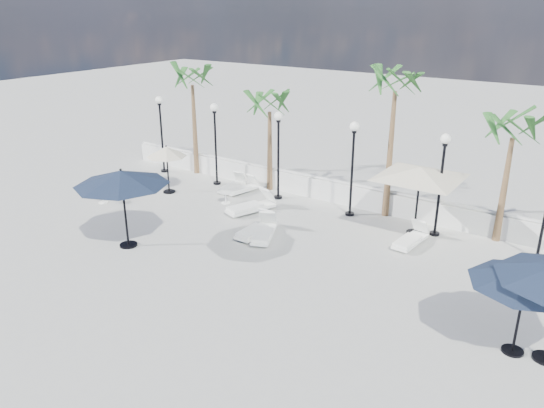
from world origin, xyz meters
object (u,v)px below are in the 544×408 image
Objects in this scene: lounger_0 at (233,186)px; parasol_cream_small at (166,152)px; lounger_3 at (256,229)px; parasol_navy_left at (121,178)px; lounger_4 at (264,232)px; parasol_navy_mid at (527,277)px; lounger_1 at (242,188)px; lounger_2 at (251,206)px; parasol_cream_sq_a at (421,167)px; lounger_5 at (411,239)px.

parasol_cream_small reaches higher than lounger_0.
parasol_cream_small is at bearing 165.12° from lounger_3.
lounger_0 is at bearing 95.39° from parasol_navy_left.
lounger_4 is 0.76× the size of parasol_navy_mid.
lounger_1 is 0.92× the size of lounger_3.
lounger_1 is 0.82× the size of parasol_cream_small.
lounger_3 is (3.30, -3.45, 0.03)m from lounger_1.
parasol_navy_left reaches higher than parasol_navy_mid.
parasol_navy_mid reaches higher than lounger_4.
parasol_navy_left reaches higher than lounger_1.
parasol_cream_sq_a is at bearing 34.49° from lounger_2.
lounger_3 reaches higher than lounger_4.
parasol_cream_small is (-2.77, -1.85, 1.66)m from lounger_1.
lounger_2 reaches higher than lounger_3.
lounger_4 is at bearing -141.44° from parasol_cream_sq_a.
lounger_4 is (4.25, -3.53, 0.02)m from lounger_0.
lounger_4 is (3.71, -3.53, 0.03)m from lounger_1.
lounger_3 is 0.60× the size of parasol_navy_left.
parasol_cream_small reaches higher than lounger_1.
lounger_1 is at bearing 177.89° from lounger_5.
lounger_3 is 0.34× the size of parasol_cream_sq_a.
parasol_navy_left reaches higher than lounger_0.
parasol_navy_mid is at bearing -30.31° from lounger_0.
parasol_cream_small is at bearing -158.74° from lounger_2.
parasol_cream_sq_a is (8.65, -0.02, 2.36)m from lounger_0.
parasol_cream_sq_a is at bearing 40.22° from parasol_navy_left.
lounger_1 is 4.78m from lounger_3.
parasol_navy_left is at bearing -174.66° from parasol_navy_mid.
parasol_cream_sq_a is (-0.24, 1.05, 2.35)m from lounger_5.
parasol_navy_mid is (4.34, -4.55, 1.87)m from lounger_5.
lounger_0 is at bearing 39.77° from parasol_cream_small.
parasol_navy_mid is at bearing -13.15° from lounger_3.
parasol_cream_small is (-2.23, -1.85, 1.66)m from lounger_0.
parasol_navy_left is at bearing -59.85° from parasol_cream_small.
parasol_navy_left is 1.48× the size of parasol_cream_small.
lounger_2 is 1.15× the size of lounger_3.
lounger_1 is at bearing 155.62° from lounger_2.
lounger_0 is 0.81× the size of lounger_2.
lounger_3 is at bearing -29.22° from lounger_2.
lounger_1 is (0.54, -0.00, -0.00)m from lounger_0.
lounger_0 is 2.88m from lounger_2.
lounger_1 is 0.32× the size of parasol_cream_sq_a.
lounger_4 is 6.10m from parasol_cream_sq_a.
lounger_5 is at bearing 4.62° from lounger_1.
lounger_1 is 5.12m from lounger_4.
parasol_cream_sq_a is at bearing 129.32° from parasol_navy_mid.
lounger_1 is 2.47m from lounger_2.
lounger_4 is 0.92× the size of parasol_cream_small.
parasol_cream_small reaches higher than lounger_4.
lounger_1 is 3.72m from parasol_cream_small.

